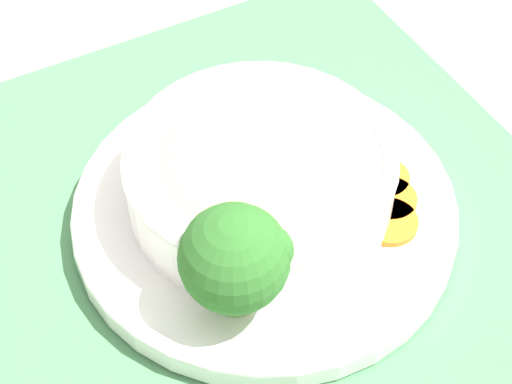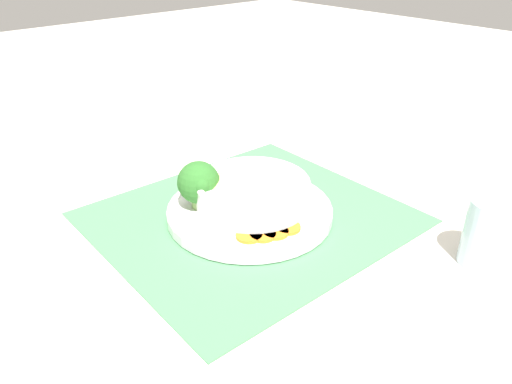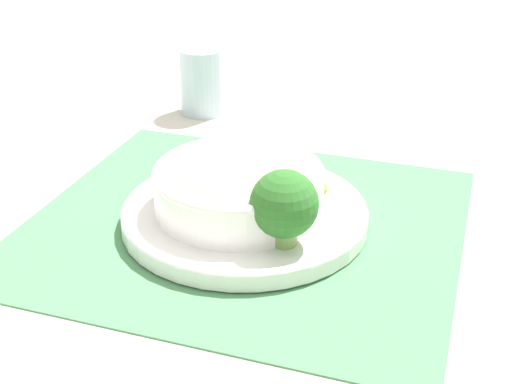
# 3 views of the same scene
# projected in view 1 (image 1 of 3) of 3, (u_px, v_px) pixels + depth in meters

# --- Properties ---
(ground_plane) EXTENTS (4.00, 4.00, 0.00)m
(ground_plane) POSITION_uv_depth(u_px,v_px,m) (264.00, 222.00, 0.63)
(ground_plane) COLOR beige
(placemat) EXTENTS (0.45, 0.49, 0.00)m
(placemat) POSITION_uv_depth(u_px,v_px,m) (264.00, 221.00, 0.62)
(placemat) COLOR #4C8C59
(placemat) RESTS_ON ground_plane
(plate) EXTENTS (0.28, 0.28, 0.02)m
(plate) POSITION_uv_depth(u_px,v_px,m) (265.00, 209.00, 0.61)
(plate) COLOR white
(plate) RESTS_ON placemat
(bowl) EXTENTS (0.19, 0.19, 0.06)m
(bowl) POSITION_uv_depth(u_px,v_px,m) (261.00, 170.00, 0.59)
(bowl) COLOR white
(bowl) RESTS_ON plate
(broccoli_floret) EXTENTS (0.07, 0.07, 0.08)m
(broccoli_floret) POSITION_uv_depth(u_px,v_px,m) (235.00, 259.00, 0.52)
(broccoli_floret) COLOR #759E51
(broccoli_floret) RESTS_ON plate
(carrot_slice_near) EXTENTS (0.04, 0.04, 0.01)m
(carrot_slice_near) POSITION_uv_depth(u_px,v_px,m) (389.00, 222.00, 0.60)
(carrot_slice_near) COLOR orange
(carrot_slice_near) RESTS_ON plate
(carrot_slice_middle) EXTENTS (0.04, 0.04, 0.01)m
(carrot_slice_middle) POSITION_uv_depth(u_px,v_px,m) (388.00, 199.00, 0.61)
(carrot_slice_middle) COLOR orange
(carrot_slice_middle) RESTS_ON plate
(carrot_slice_far) EXTENTS (0.04, 0.04, 0.01)m
(carrot_slice_far) POSITION_uv_depth(u_px,v_px,m) (381.00, 178.00, 0.62)
(carrot_slice_far) COLOR orange
(carrot_slice_far) RESTS_ON plate
(carrot_slice_extra) EXTENTS (0.04, 0.04, 0.01)m
(carrot_slice_extra) POSITION_uv_depth(u_px,v_px,m) (369.00, 159.00, 0.64)
(carrot_slice_extra) COLOR orange
(carrot_slice_extra) RESTS_ON plate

